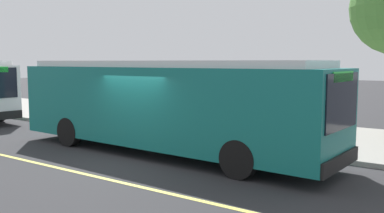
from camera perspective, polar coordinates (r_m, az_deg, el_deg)
ground_plane at (r=13.08m, az=-6.99°, el=-6.90°), size 120.00×120.00×0.00m
sidewalk_curb at (r=17.86m, az=6.17°, el=-3.15°), size 44.00×6.40×0.15m
lane_stripe_center at (r=11.61m, az=-14.44°, el=-8.70°), size 36.00×0.14×0.01m
transit_bus_main at (r=13.48m, az=-3.72°, el=0.48°), size 11.31×2.92×2.95m
bus_shelter at (r=17.60m, az=4.14°, el=2.77°), size 2.90×1.60×2.48m
waiting_bench at (r=17.59m, az=4.41°, el=-1.44°), size 1.60×0.48×0.95m
route_sign_post at (r=14.67m, az=9.70°, el=2.20°), size 0.44×0.08×2.80m
pedestrian_commuter at (r=15.53m, az=11.74°, el=-0.75°), size 0.24×0.40×1.69m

